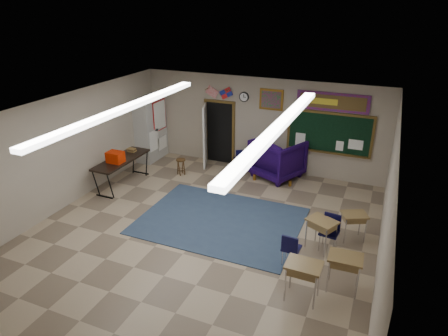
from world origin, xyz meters
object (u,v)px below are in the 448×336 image
at_px(student_desk_front_right, 353,225).
at_px(wooden_stool, 181,167).
at_px(student_desk_front_left, 321,233).
at_px(folding_table, 122,171).
at_px(wingback_armchair, 278,158).

relative_size(student_desk_front_right, wooden_stool, 1.32).
bearing_deg(student_desk_front_left, folding_table, -163.86).
height_order(student_desk_front_right, wooden_stool, student_desk_front_right).
relative_size(folding_table, wooden_stool, 3.92).
bearing_deg(wingback_armchair, student_desk_front_left, 144.84).
relative_size(student_desk_front_left, wooden_stool, 1.46).
distance_m(student_desk_front_left, student_desk_front_right, 0.93).
bearing_deg(wingback_armchair, folding_table, 55.30).
bearing_deg(wingback_armchair, student_desk_front_right, 158.23).
xyz_separation_m(wingback_armchair, folding_table, (-4.13, -2.41, -0.16)).
xyz_separation_m(student_desk_front_left, student_desk_front_right, (0.62, 0.70, -0.04)).
distance_m(wingback_armchair, student_desk_front_right, 3.83).
bearing_deg(student_desk_front_right, student_desk_front_left, -157.23).
height_order(student_desk_front_left, student_desk_front_right, student_desk_front_left).
xyz_separation_m(student_desk_front_left, folding_table, (-6.12, 1.07, 0.05)).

